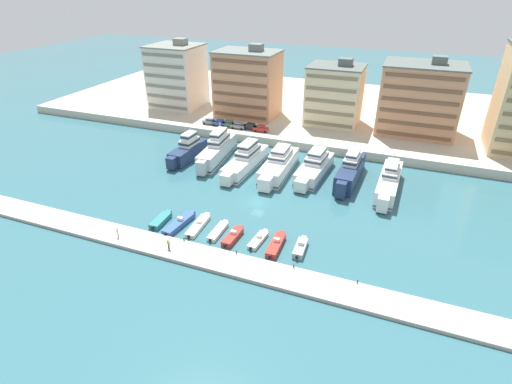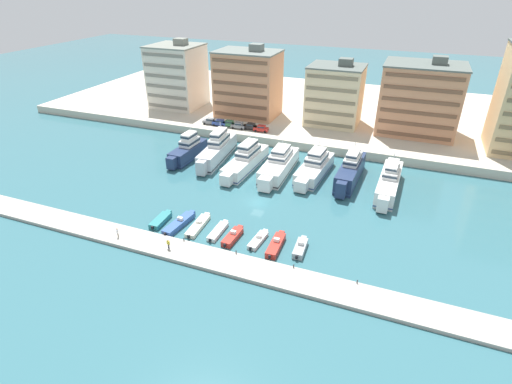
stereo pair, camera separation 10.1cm
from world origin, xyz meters
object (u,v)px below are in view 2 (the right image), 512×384
(motorboat_blue_left, at_px, (179,223))
(motorboat_red_center, at_px, (233,236))
(motorboat_grey_right, at_px, (300,248))
(car_red_center_right, at_px, (261,128))
(car_black_center, at_px, (251,126))
(motorboat_white_center_right, at_px, (258,240))
(motorboat_red_mid_right, at_px, (276,245))
(yacht_white_mid_right, at_px, (389,182))
(yacht_silver_left, at_px, (217,150))
(motorboat_white_center_left, at_px, (218,231))
(yacht_white_mid_left, at_px, (246,160))
(motorboat_cream_mid_left, at_px, (198,225))
(car_blue_left, at_px, (220,122))
(car_grey_far_left, at_px, (210,121))
(car_green_mid_left, at_px, (229,123))
(motorboat_teal_far_left, at_px, (161,220))
(pedestrian_near_edge, at_px, (117,232))
(car_grey_center_left, at_px, (238,125))
(yacht_navy_center_right, at_px, (350,171))
(yacht_white_center, at_px, (314,167))
(pedestrian_mid_deck, at_px, (168,243))
(yacht_white_center_left, at_px, (279,165))
(yacht_navy_far_left, at_px, (188,150))

(motorboat_blue_left, xyz_separation_m, motorboat_red_center, (10.84, -0.20, -0.01))
(motorboat_red_center, xyz_separation_m, motorboat_grey_right, (11.87, 1.10, 0.03))
(car_red_center_right, bearing_deg, car_black_center, 171.40)
(motorboat_white_center_right, xyz_separation_m, motorboat_grey_right, (7.45, 0.24, 0.17))
(motorboat_red_mid_right, bearing_deg, yacht_white_mid_right, 60.51)
(yacht_silver_left, bearing_deg, car_red_center_right, 72.60)
(motorboat_white_center_left, bearing_deg, yacht_white_mid_left, 102.26)
(yacht_white_mid_left, relative_size, motorboat_white_center_left, 3.05)
(yacht_silver_left, bearing_deg, motorboat_grey_right, -44.27)
(yacht_white_mid_left, height_order, motorboat_cream_mid_left, yacht_white_mid_left)
(motorboat_grey_right, height_order, car_blue_left, car_blue_left)
(yacht_white_mid_left, bearing_deg, car_grey_far_left, 134.91)
(car_green_mid_left, bearing_deg, motorboat_teal_far_left, -80.67)
(yacht_white_mid_right, relative_size, car_green_mid_left, 4.82)
(yacht_white_mid_right, bearing_deg, motorboat_red_center, -129.90)
(yacht_silver_left, xyz_separation_m, pedestrian_near_edge, (-0.86, -37.23, -0.96))
(motorboat_white_center_right, bearing_deg, car_grey_center_left, 117.35)
(yacht_white_mid_left, height_order, motorboat_grey_right, yacht_white_mid_left)
(motorboat_red_mid_right, bearing_deg, yacht_silver_left, 130.77)
(yacht_navy_center_right, bearing_deg, car_grey_far_left, 158.56)
(car_grey_far_left, bearing_deg, motorboat_blue_left, -69.44)
(car_blue_left, bearing_deg, motorboat_cream_mid_left, -68.70)
(yacht_white_center, distance_m, yacht_white_mid_right, 16.57)
(motorboat_cream_mid_left, relative_size, motorboat_white_center_right, 1.31)
(yacht_navy_center_right, distance_m, yacht_white_mid_right, 8.66)
(motorboat_teal_far_left, relative_size, car_blue_left, 1.50)
(motorboat_white_center_right, height_order, pedestrian_mid_deck, pedestrian_mid_deck)
(yacht_white_mid_left, distance_m, pedestrian_mid_deck, 34.69)
(yacht_white_mid_right, xyz_separation_m, motorboat_teal_far_left, (-38.15, -28.11, -1.73))
(yacht_white_mid_left, xyz_separation_m, car_blue_left, (-16.13, 19.16, 1.09))
(motorboat_red_center, height_order, car_blue_left, car_blue_left)
(motorboat_red_center, relative_size, car_grey_center_left, 1.57)
(motorboat_red_mid_right, xyz_separation_m, pedestrian_near_edge, (-26.28, -7.75, 1.05))
(motorboat_grey_right, height_order, car_black_center, car_black_center)
(yacht_silver_left, distance_m, motorboat_red_center, 34.71)
(yacht_silver_left, relative_size, motorboat_white_center_right, 3.30)
(yacht_white_center_left, xyz_separation_m, motorboat_grey_right, (12.80, -26.71, -1.59))
(car_grey_far_left, relative_size, car_red_center_right, 1.00)
(car_black_center, bearing_deg, pedestrian_mid_deck, -82.30)
(car_grey_far_left, bearing_deg, motorboat_white_center_left, -61.44)
(motorboat_red_center, bearing_deg, yacht_silver_left, 120.55)
(motorboat_blue_left, height_order, car_grey_far_left, car_grey_far_left)
(yacht_silver_left, bearing_deg, yacht_navy_far_left, -161.18)
(motorboat_grey_right, bearing_deg, car_black_center, 121.00)
(motorboat_white_center_right, relative_size, car_green_mid_left, 1.51)
(yacht_white_mid_left, relative_size, motorboat_blue_left, 2.40)
(yacht_white_center_left, height_order, car_grey_far_left, yacht_white_center_left)
(yacht_white_center_left, xyz_separation_m, car_black_center, (-14.82, 19.27, 1.08))
(motorboat_cream_mid_left, relative_size, car_red_center_right, 1.97)
(motorboat_cream_mid_left, bearing_deg, car_grey_center_left, 104.57)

